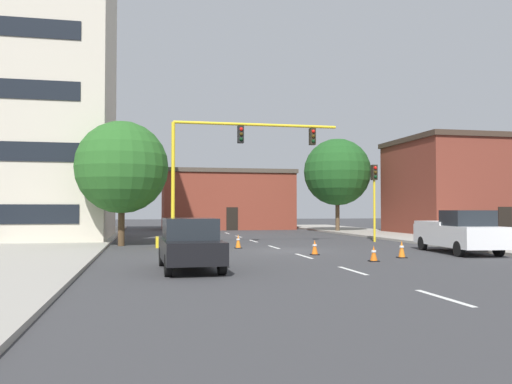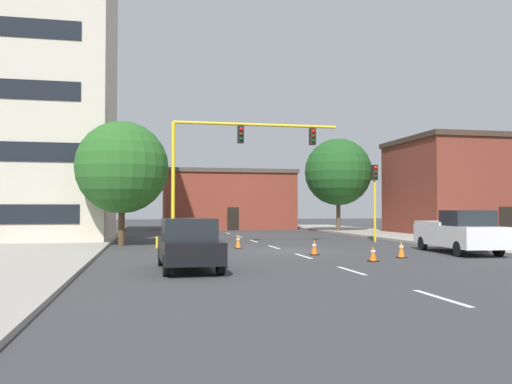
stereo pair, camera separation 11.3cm
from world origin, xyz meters
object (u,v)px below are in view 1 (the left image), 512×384
at_px(pickup_truck_white, 459,232).
at_px(traffic_cone_roadside_a, 374,254).
at_px(traffic_light_pole_right, 374,185).
at_px(tree_right_far, 337,172).
at_px(traffic_signal_gantry, 198,204).
at_px(sedan_black_near_left, 190,244).
at_px(traffic_cone_roadside_c, 315,247).
at_px(traffic_cone_roadside_b, 238,241).
at_px(traffic_cone_roadside_d, 402,249).
at_px(tree_left_near, 122,167).

bearing_deg(pickup_truck_white, traffic_cone_roadside_a, -153.01).
xyz_separation_m(traffic_light_pole_right, tree_right_far, (2.59, 13.38, 1.76)).
relative_size(traffic_light_pole_right, tree_right_far, 0.58).
relative_size(traffic_signal_gantry, traffic_cone_roadside_a, 16.31).
bearing_deg(sedan_black_near_left, traffic_signal_gantry, 82.99).
bearing_deg(traffic_cone_roadside_c, pickup_truck_white, -4.22).
xyz_separation_m(pickup_truck_white, traffic_cone_roadside_b, (-9.48, 5.07, -0.62)).
bearing_deg(traffic_cone_roadside_d, pickup_truck_white, 23.60).
bearing_deg(traffic_cone_roadside_b, sedan_black_near_left, -109.41).
xyz_separation_m(tree_left_near, sedan_black_near_left, (2.77, -12.36, -3.47)).
distance_m(traffic_signal_gantry, traffic_cone_roadside_c, 7.93).
bearing_deg(tree_right_far, traffic_light_pole_right, -100.94).
bearing_deg(traffic_cone_roadside_a, tree_left_near, 132.53).
bearing_deg(traffic_cone_roadside_b, traffic_cone_roadside_c, -59.67).
height_order(traffic_signal_gantry, pickup_truck_white, traffic_signal_gantry).
relative_size(tree_left_near, traffic_cone_roadside_d, 9.37).
bearing_deg(traffic_cone_roadside_a, sedan_black_near_left, -168.99).
height_order(tree_left_near, pickup_truck_white, tree_left_near).
bearing_deg(traffic_signal_gantry, pickup_truck_white, -30.25).
bearing_deg(traffic_cone_roadside_d, traffic_signal_gantry, 133.05).
distance_m(traffic_signal_gantry, traffic_light_pole_right, 11.40).
height_order(traffic_light_pole_right, traffic_cone_roadside_c, traffic_light_pole_right).
bearing_deg(traffic_cone_roadside_b, pickup_truck_white, -28.12).
distance_m(traffic_signal_gantry, tree_left_near, 4.83).
distance_m(pickup_truck_white, traffic_cone_roadside_c, 6.86).
height_order(traffic_signal_gantry, tree_left_near, tree_left_near).
xyz_separation_m(tree_left_near, pickup_truck_white, (15.52, -8.15, -3.39)).
xyz_separation_m(tree_right_far, sedan_black_near_left, (-15.09, -26.21, -4.40)).
distance_m(traffic_light_pole_right, traffic_cone_roadside_c, 10.92).
relative_size(tree_right_far, traffic_cone_roadside_c, 12.11).
relative_size(pickup_truck_white, traffic_cone_roadside_b, 7.61).
bearing_deg(traffic_light_pole_right, pickup_truck_white, -88.38).
distance_m(tree_right_far, traffic_cone_roadside_c, 23.89).
distance_m(traffic_light_pole_right, traffic_cone_roadside_a, 12.97).
relative_size(pickup_truck_white, traffic_cone_roadside_a, 8.95).
xyz_separation_m(pickup_truck_white, traffic_cone_roadside_a, (-5.48, -2.79, -0.67)).
distance_m(traffic_signal_gantry, traffic_cone_roadside_d, 11.48).
bearing_deg(pickup_truck_white, traffic_cone_roadside_b, 151.88).
height_order(sedan_black_near_left, traffic_cone_roadside_d, sedan_black_near_left).
bearing_deg(traffic_cone_roadside_c, tree_right_far, 66.95).
xyz_separation_m(tree_right_far, tree_left_near, (-17.86, -13.85, -0.93)).
bearing_deg(traffic_cone_roadside_b, traffic_cone_roadside_d, -49.06).
distance_m(pickup_truck_white, sedan_black_near_left, 13.42).
distance_m(traffic_cone_roadside_a, traffic_cone_roadside_c, 3.55).
height_order(traffic_light_pole_right, pickup_truck_white, traffic_light_pole_right).
relative_size(traffic_signal_gantry, tree_left_near, 1.46).
xyz_separation_m(traffic_signal_gantry, traffic_cone_roadside_b, (1.93, -1.59, -1.95)).
relative_size(tree_left_near, sedan_black_near_left, 1.53).
bearing_deg(traffic_cone_roadside_c, traffic_cone_roadside_b, 120.33).
bearing_deg(traffic_cone_roadside_c, traffic_signal_gantry, 126.78).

